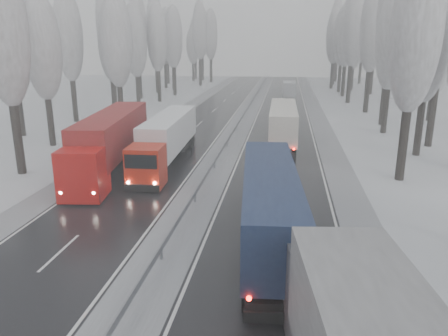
% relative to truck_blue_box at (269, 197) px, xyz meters
% --- Properties ---
extents(carriageway_right, '(7.50, 200.00, 0.03)m').
position_rel_truck_blue_box_xyz_m(carriageway_right, '(0.26, 15.06, -2.39)').
color(carriageway_right, black).
rests_on(carriageway_right, ground).
extents(carriageway_left, '(7.50, 200.00, 0.03)m').
position_rel_truck_blue_box_xyz_m(carriageway_left, '(-10.24, 15.06, -2.39)').
color(carriageway_left, black).
rests_on(carriageway_left, ground).
extents(median_slush, '(3.00, 200.00, 0.04)m').
position_rel_truck_blue_box_xyz_m(median_slush, '(-4.99, 15.06, -2.39)').
color(median_slush, '#A9ABB1').
rests_on(median_slush, ground).
extents(shoulder_right, '(2.40, 200.00, 0.04)m').
position_rel_truck_blue_box_xyz_m(shoulder_right, '(5.21, 15.06, -2.39)').
color(shoulder_right, '#A9ABB1').
rests_on(shoulder_right, ground).
extents(shoulder_left, '(2.40, 200.00, 0.04)m').
position_rel_truck_blue_box_xyz_m(shoulder_left, '(-15.19, 15.06, -2.39)').
color(shoulder_left, '#A9ABB1').
rests_on(shoulder_left, ground).
extents(median_guardrail, '(0.12, 200.00, 0.76)m').
position_rel_truck_blue_box_xyz_m(median_guardrail, '(-4.99, 15.05, -1.81)').
color(median_guardrail, slate).
rests_on(median_guardrail, ground).
extents(tree_18, '(3.60, 3.60, 16.58)m').
position_rel_truck_blue_box_xyz_m(tree_18, '(9.51, 12.09, 8.29)').
color(tree_18, black).
rests_on(tree_18, ground).
extents(tree_20, '(3.60, 3.60, 15.71)m').
position_rel_truck_blue_box_xyz_m(tree_20, '(12.90, 20.23, 7.74)').
color(tree_20, black).
rests_on(tree_20, ground).
extents(tree_21, '(3.60, 3.60, 18.62)m').
position_rel_truck_blue_box_xyz_m(tree_21, '(15.13, 24.23, 9.59)').
color(tree_21, black).
rests_on(tree_21, ground).
extents(tree_22, '(3.60, 3.60, 15.86)m').
position_rel_truck_blue_box_xyz_m(tree_22, '(12.03, 30.66, 7.83)').
color(tree_22, black).
rests_on(tree_22, ground).
extents(tree_23, '(3.60, 3.60, 13.55)m').
position_rel_truck_blue_box_xyz_m(tree_23, '(18.31, 34.66, 6.36)').
color(tree_23, black).
rests_on(tree_23, ground).
extents(tree_24, '(3.60, 3.60, 20.49)m').
position_rel_truck_blue_box_xyz_m(tree_24, '(12.90, 36.08, 10.78)').
color(tree_24, black).
rests_on(tree_24, ground).
extents(tree_25, '(3.60, 3.60, 19.44)m').
position_rel_truck_blue_box_xyz_m(tree_25, '(19.82, 40.08, 10.11)').
color(tree_25, black).
rests_on(tree_25, ground).
extents(tree_26, '(3.60, 3.60, 18.78)m').
position_rel_truck_blue_box_xyz_m(tree_26, '(12.57, 46.33, 9.70)').
color(tree_26, black).
rests_on(tree_26, ground).
extents(tree_27, '(3.60, 3.60, 17.62)m').
position_rel_truck_blue_box_xyz_m(tree_27, '(19.72, 50.33, 8.95)').
color(tree_27, black).
rests_on(tree_27, ground).
extents(tree_28, '(3.60, 3.60, 19.62)m').
position_rel_truck_blue_box_xyz_m(tree_28, '(11.35, 57.01, 10.23)').
color(tree_28, black).
rests_on(tree_28, ground).
extents(tree_29, '(3.60, 3.60, 18.11)m').
position_rel_truck_blue_box_xyz_m(tree_29, '(18.72, 61.01, 9.26)').
color(tree_29, black).
rests_on(tree_29, ground).
extents(tree_30, '(3.60, 3.60, 17.86)m').
position_rel_truck_blue_box_xyz_m(tree_30, '(11.57, 66.76, 9.11)').
color(tree_30, black).
rests_on(tree_30, ground).
extents(tree_31, '(3.60, 3.60, 18.58)m').
position_rel_truck_blue_box_xyz_m(tree_31, '(17.48, 70.76, 9.57)').
color(tree_31, black).
rests_on(tree_31, ground).
extents(tree_32, '(3.60, 3.60, 17.33)m').
position_rel_truck_blue_box_xyz_m(tree_32, '(11.64, 74.27, 8.77)').
color(tree_32, black).
rests_on(tree_32, ground).
extents(tree_33, '(3.60, 3.60, 14.33)m').
position_rel_truck_blue_box_xyz_m(tree_33, '(14.77, 78.27, 6.85)').
color(tree_33, black).
rests_on(tree_33, ground).
extents(tree_34, '(3.60, 3.60, 17.63)m').
position_rel_truck_blue_box_xyz_m(tree_34, '(10.74, 81.38, 8.96)').
color(tree_34, black).
rests_on(tree_34, ground).
extents(tree_35, '(3.60, 3.60, 18.25)m').
position_rel_truck_blue_box_xyz_m(tree_35, '(19.95, 85.38, 9.36)').
color(tree_35, black).
rests_on(tree_35, ground).
extents(tree_36, '(3.60, 3.60, 20.23)m').
position_rel_truck_blue_box_xyz_m(tree_36, '(12.04, 91.22, 10.61)').
color(tree_36, black).
rests_on(tree_36, ground).
extents(tree_37, '(3.60, 3.60, 16.37)m').
position_rel_truck_blue_box_xyz_m(tree_37, '(19.03, 95.22, 8.16)').
color(tree_37, black).
rests_on(tree_37, ground).
extents(tree_38, '(3.60, 3.60, 17.97)m').
position_rel_truck_blue_box_xyz_m(tree_38, '(13.74, 101.79, 9.18)').
color(tree_38, black).
rests_on(tree_38, ground).
extents(tree_39, '(3.60, 3.60, 16.19)m').
position_rel_truck_blue_box_xyz_m(tree_39, '(16.56, 105.79, 8.04)').
color(tree_39, black).
rests_on(tree_39, ground).
extents(tree_58, '(3.60, 3.60, 17.21)m').
position_rel_truck_blue_box_xyz_m(tree_58, '(-20.12, 9.63, 8.70)').
color(tree_58, black).
rests_on(tree_58, ground).
extents(tree_60, '(3.60, 3.60, 14.84)m').
position_rel_truck_blue_box_xyz_m(tree_60, '(-22.74, 19.26, 7.18)').
color(tree_60, black).
rests_on(tree_60, ground).
extents(tree_61, '(3.60, 3.60, 13.95)m').
position_rel_truck_blue_box_xyz_m(tree_61, '(-28.51, 23.26, 6.61)').
color(tree_61, black).
rests_on(tree_61, ground).
extents(tree_62, '(3.60, 3.60, 16.04)m').
position_rel_truck_blue_box_xyz_m(tree_62, '(-18.94, 28.79, 7.95)').
color(tree_62, black).
rests_on(tree_62, ground).
extents(tree_63, '(3.60, 3.60, 16.88)m').
position_rel_truck_blue_box_xyz_m(tree_63, '(-26.84, 32.79, 8.49)').
color(tree_63, black).
rests_on(tree_63, ground).
extents(tree_64, '(3.60, 3.60, 15.42)m').
position_rel_truck_blue_box_xyz_m(tree_64, '(-23.26, 37.78, 7.55)').
color(tree_64, black).
rests_on(tree_64, ground).
extents(tree_65, '(3.60, 3.60, 19.48)m').
position_rel_truck_blue_box_xyz_m(tree_65, '(-25.05, 41.78, 10.14)').
color(tree_65, black).
rests_on(tree_65, ground).
extents(tree_66, '(3.60, 3.60, 15.23)m').
position_rel_truck_blue_box_xyz_m(tree_66, '(-23.15, 47.41, 7.43)').
color(tree_66, black).
rests_on(tree_66, ground).
extents(tree_67, '(3.60, 3.60, 17.09)m').
position_rel_truck_blue_box_xyz_m(tree_67, '(-24.54, 51.41, 8.62)').
color(tree_67, black).
rests_on(tree_67, ground).
extents(tree_68, '(3.60, 3.60, 16.65)m').
position_rel_truck_blue_box_xyz_m(tree_68, '(-21.57, 54.17, 8.34)').
color(tree_68, black).
rests_on(tree_68, ground).
extents(tree_69, '(3.60, 3.60, 19.35)m').
position_rel_truck_blue_box_xyz_m(tree_69, '(-26.41, 58.17, 10.05)').
color(tree_69, black).
rests_on(tree_69, ground).
extents(tree_70, '(3.60, 3.60, 17.09)m').
position_rel_truck_blue_box_xyz_m(tree_70, '(-21.32, 64.25, 8.62)').
color(tree_70, black).
rests_on(tree_70, ground).
extents(tree_71, '(3.60, 3.60, 19.61)m').
position_rel_truck_blue_box_xyz_m(tree_71, '(-26.08, 68.25, 10.22)').
color(tree_71, black).
rests_on(tree_71, ground).
extents(tree_72, '(3.60, 3.60, 15.11)m').
position_rel_truck_blue_box_xyz_m(tree_72, '(-23.92, 73.60, 7.35)').
color(tree_72, black).
rests_on(tree_72, ground).
extents(tree_73, '(3.60, 3.60, 17.22)m').
position_rel_truck_blue_box_xyz_m(tree_73, '(-26.81, 77.60, 8.70)').
color(tree_73, black).
rests_on(tree_73, ground).
extents(tree_74, '(3.60, 3.60, 19.68)m').
position_rel_truck_blue_box_xyz_m(tree_74, '(-20.07, 84.39, 10.27)').
color(tree_74, black).
rests_on(tree_74, ground).
extents(tree_75, '(3.60, 3.60, 18.60)m').
position_rel_truck_blue_box_xyz_m(tree_75, '(-29.19, 88.39, 9.58)').
color(tree_75, black).
rests_on(tree_75, ground).
extents(tree_76, '(3.60, 3.60, 18.55)m').
position_rel_truck_blue_box_xyz_m(tree_76, '(-19.04, 93.78, 9.55)').
color(tree_76, black).
rests_on(tree_76, ground).
extents(tree_77, '(3.60, 3.60, 14.32)m').
position_rel_truck_blue_box_xyz_m(tree_77, '(-24.66, 97.78, 6.85)').
color(tree_77, black).
rests_on(tree_77, ground).
extents(tree_78, '(3.60, 3.60, 19.55)m').
position_rel_truck_blue_box_xyz_m(tree_78, '(-22.55, 100.37, 10.18)').
color(tree_78, black).
rests_on(tree_78, ground).
extents(tree_79, '(3.60, 3.60, 17.07)m').
position_rel_truck_blue_box_xyz_m(tree_79, '(-25.33, 104.37, 8.60)').
color(tree_79, black).
rests_on(tree_79, ground).
extents(truck_blue_box, '(3.75, 16.21, 4.13)m').
position_rel_truck_blue_box_xyz_m(truck_blue_box, '(0.00, 0.00, 0.00)').
color(truck_blue_box, '#211F4D').
rests_on(truck_blue_box, ground).
extents(truck_cream_box, '(2.71, 15.94, 4.08)m').
position_rel_truck_blue_box_xyz_m(truck_cream_box, '(0.47, 23.06, -0.03)').
color(truck_cream_box, beige).
rests_on(truck_cream_box, ground).
extents(box_truck_distant, '(2.45, 7.71, 2.87)m').
position_rel_truck_blue_box_xyz_m(box_truck_distant, '(1.23, 64.74, -0.95)').
color(box_truck_distant, '#BABDC2').
rests_on(box_truck_distant, ground).
extents(truck_red_white, '(3.08, 15.80, 4.03)m').
position_rel_truck_blue_box_xyz_m(truck_red_white, '(-9.27, 14.11, -0.06)').
color(truck_red_white, red).
rests_on(truck_red_white, ground).
extents(truck_red_red, '(4.94, 17.95, 4.57)m').
position_rel_truck_blue_box_xyz_m(truck_red_red, '(-13.21, 11.24, 0.26)').
color(truck_red_red, '#BD0D0A').
rests_on(truck_red_red, ground).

